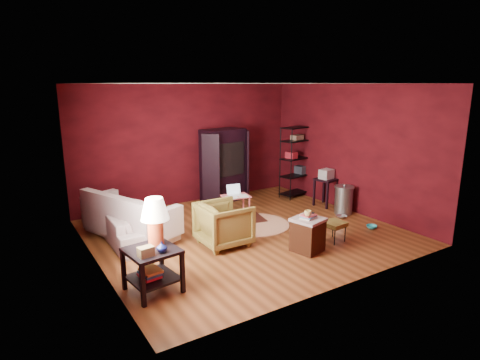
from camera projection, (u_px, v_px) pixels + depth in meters
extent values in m
cube|color=brown|center=(245.00, 233.00, 7.74)|extent=(5.50, 5.00, 0.02)
cube|color=white|center=(246.00, 83.00, 7.08)|extent=(5.50, 5.00, 0.02)
cube|color=#4F0B11|center=(188.00, 144.00, 9.48)|extent=(5.50, 0.02, 2.80)
cube|color=#4F0B11|center=(348.00, 191.00, 5.35)|extent=(5.50, 0.02, 2.80)
cube|color=#4F0B11|center=(91.00, 180.00, 5.99)|extent=(0.02, 5.00, 2.80)
cube|color=#4F0B11|center=(351.00, 149.00, 8.84)|extent=(0.02, 5.00, 2.80)
cube|color=white|center=(110.00, 180.00, 5.13)|extent=(0.02, 1.20, 1.40)
imported|color=#AD9696|center=(127.00, 221.00, 7.30)|extent=(0.57, 1.89, 0.74)
imported|color=black|center=(224.00, 222.00, 7.06)|extent=(0.78, 0.83, 0.85)
imported|color=#B1B4B8|center=(342.00, 213.00, 8.55)|extent=(0.23, 0.10, 0.23)
imported|color=#28ADBC|center=(372.00, 223.00, 7.93)|extent=(0.21, 0.07, 0.21)
imported|color=#0D1343|center=(162.00, 247.00, 5.30)|extent=(0.17, 0.18, 0.14)
imported|color=#D7BC69|center=(308.00, 213.00, 6.65)|extent=(0.14, 0.12, 0.12)
cube|color=black|center=(152.00, 251.00, 5.42)|extent=(0.73, 0.73, 0.04)
cube|color=black|center=(153.00, 278.00, 5.51)|extent=(0.68, 0.68, 0.03)
cube|color=black|center=(143.00, 285.00, 5.09)|extent=(0.06, 0.06, 0.61)
cube|color=black|center=(182.00, 272.00, 5.45)|extent=(0.06, 0.06, 0.61)
cube|color=black|center=(124.00, 269.00, 5.53)|extent=(0.06, 0.06, 0.61)
cube|color=black|center=(161.00, 258.00, 5.89)|extent=(0.06, 0.06, 0.61)
cylinder|color=#C24923|center=(156.00, 232.00, 5.53)|extent=(0.24, 0.24, 0.37)
cone|color=#F2E5C6|center=(155.00, 209.00, 5.45)|extent=(0.44, 0.44, 0.30)
cube|color=olive|center=(146.00, 252.00, 5.18)|extent=(0.21, 0.15, 0.13)
cube|color=#BD2F42|center=(149.00, 276.00, 5.47)|extent=(0.28, 0.33, 0.03)
cube|color=#2F89BD|center=(150.00, 273.00, 5.47)|extent=(0.28, 0.33, 0.03)
cube|color=gold|center=(151.00, 270.00, 5.46)|extent=(0.28, 0.33, 0.03)
cube|color=#AD9696|center=(131.00, 225.00, 7.37)|extent=(1.37, 1.94, 0.38)
cube|color=#AD9696|center=(115.00, 217.00, 7.05)|extent=(0.83, 1.72, 0.75)
cube|color=#AD9696|center=(165.00, 224.00, 6.81)|extent=(0.76, 0.44, 0.52)
cube|color=#AD9696|center=(101.00, 206.00, 7.83)|extent=(0.76, 0.44, 0.52)
ellipsoid|color=#C81C49|center=(151.00, 214.00, 7.04)|extent=(0.64, 0.64, 0.26)
ellipsoid|color=#C81C49|center=(132.00, 208.00, 7.33)|extent=(0.71, 0.71, 0.30)
ellipsoid|color=#AD9696|center=(116.00, 205.00, 7.61)|extent=(0.59, 0.59, 0.24)
cube|color=#3E1C0E|center=(308.00, 236.00, 6.83)|extent=(0.55, 0.55, 0.54)
cube|color=#AD9696|center=(308.00, 220.00, 6.76)|extent=(0.58, 0.58, 0.05)
cube|color=beige|center=(308.00, 218.00, 6.75)|extent=(0.30, 0.26, 0.02)
cube|color=teal|center=(308.00, 216.00, 6.74)|extent=(0.30, 0.27, 0.02)
cube|color=#C14851|center=(308.00, 215.00, 6.74)|extent=(0.27, 0.22, 0.02)
cube|color=black|center=(310.00, 213.00, 6.81)|extent=(0.13, 0.16, 0.02)
cube|color=black|center=(334.00, 224.00, 7.24)|extent=(0.38, 0.38, 0.07)
cube|color=black|center=(334.00, 226.00, 7.25)|extent=(0.35, 0.35, 0.02)
cylinder|color=black|center=(335.00, 237.00, 7.09)|extent=(0.02, 0.02, 0.29)
cylinder|color=black|center=(345.00, 234.00, 7.25)|extent=(0.02, 0.02, 0.29)
cylinder|color=black|center=(322.00, 233.00, 7.31)|extent=(0.02, 0.02, 0.29)
cylinder|color=black|center=(333.00, 229.00, 7.48)|extent=(0.02, 0.02, 0.29)
cylinder|color=beige|center=(254.00, 224.00, 8.17)|extent=(1.79, 1.79, 0.01)
cube|color=#541F16|center=(237.00, 219.00, 8.47)|extent=(1.26, 0.97, 0.01)
cube|color=#FF747D|center=(236.00, 196.00, 8.49)|extent=(0.62, 0.49, 0.03)
cylinder|color=#FF747D|center=(228.00, 210.00, 8.31)|extent=(0.04, 0.04, 0.47)
cylinder|color=#FF747D|center=(249.00, 208.00, 8.50)|extent=(0.04, 0.04, 0.47)
cylinder|color=#FF747D|center=(222.00, 206.00, 8.60)|extent=(0.04, 0.04, 0.47)
cylinder|color=#FF747D|center=(243.00, 204.00, 8.78)|extent=(0.04, 0.04, 0.47)
cube|color=white|center=(235.00, 195.00, 8.51)|extent=(0.33, 0.25, 0.02)
cube|color=silver|center=(233.00, 189.00, 8.58)|extent=(0.31, 0.11, 0.20)
cube|color=white|center=(232.00, 197.00, 8.36)|extent=(0.21, 0.29, 0.00)
cube|color=white|center=(243.00, 196.00, 8.46)|extent=(0.28, 0.33, 0.00)
cube|color=black|center=(223.00, 165.00, 9.68)|extent=(1.09, 0.71, 1.75)
cube|color=black|center=(225.00, 158.00, 9.57)|extent=(0.88, 0.54, 0.78)
cube|color=black|center=(211.00, 170.00, 9.14)|extent=(0.32, 0.33, 1.66)
cube|color=black|center=(247.00, 164.00, 9.85)|extent=(0.22, 0.39, 1.66)
cube|color=#2C2F31|center=(224.00, 162.00, 9.62)|extent=(0.64, 0.55, 0.48)
cube|color=black|center=(230.00, 163.00, 9.45)|extent=(0.46, 0.08, 0.37)
cube|color=black|center=(224.00, 184.00, 9.75)|extent=(0.89, 0.59, 0.05)
cylinder|color=black|center=(291.00, 165.00, 9.66)|extent=(0.03, 0.03, 1.77)
cylinder|color=black|center=(312.00, 161.00, 10.20)|extent=(0.03, 0.03, 1.77)
cylinder|color=black|center=(280.00, 163.00, 9.91)|extent=(0.03, 0.03, 1.77)
cylinder|color=black|center=(301.00, 159.00, 10.46)|extent=(0.03, 0.03, 1.77)
cube|color=black|center=(295.00, 192.00, 10.24)|extent=(0.92, 0.53, 0.02)
cube|color=black|center=(296.00, 175.00, 10.14)|extent=(0.92, 0.53, 0.02)
cube|color=black|center=(296.00, 158.00, 10.03)|extent=(0.92, 0.53, 0.02)
cube|color=black|center=(297.00, 140.00, 9.93)|extent=(0.92, 0.53, 0.02)
cube|color=black|center=(297.00, 127.00, 9.85)|extent=(0.92, 0.53, 0.02)
cube|color=maroon|center=(291.00, 155.00, 9.88)|extent=(0.24, 0.28, 0.16)
cube|color=#2F303B|center=(301.00, 170.00, 10.24)|extent=(0.29, 0.29, 0.20)
cube|color=brown|center=(297.00, 137.00, 9.91)|extent=(0.33, 0.25, 0.12)
cube|color=black|center=(326.00, 180.00, 9.29)|extent=(0.50, 0.50, 0.04)
cube|color=black|center=(327.00, 196.00, 9.11)|extent=(0.05, 0.05, 0.63)
cube|color=black|center=(337.00, 193.00, 9.35)|extent=(0.05, 0.05, 0.63)
cube|color=black|center=(314.00, 192.00, 9.38)|extent=(0.05, 0.05, 0.63)
cube|color=black|center=(324.00, 190.00, 9.62)|extent=(0.05, 0.05, 0.63)
cube|color=#B5B6BA|center=(326.00, 174.00, 9.26)|extent=(0.34, 0.29, 0.22)
cylinder|color=gray|center=(344.00, 201.00, 8.81)|extent=(0.47, 0.47, 0.58)
cylinder|color=gray|center=(344.00, 187.00, 8.74)|extent=(0.52, 0.52, 0.04)
sphere|color=gray|center=(345.00, 185.00, 8.73)|extent=(0.07, 0.07, 0.06)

